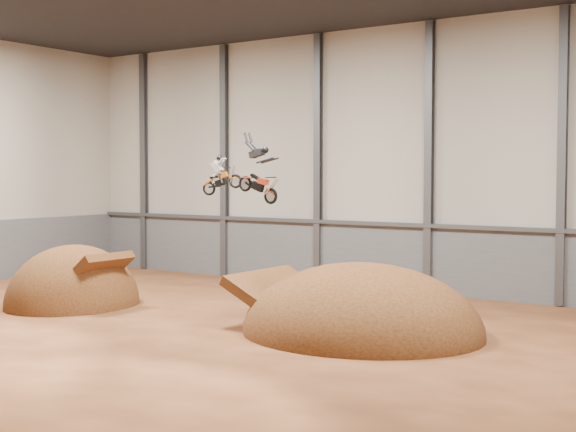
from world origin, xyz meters
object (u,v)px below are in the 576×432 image
object	(u,v)px
fmx_rider_b	(256,168)
takeoff_ramp	(73,305)
fmx_rider_a	(224,172)
landing_ramp	(361,334)

from	to	relation	value
fmx_rider_b	takeoff_ramp	bearing A→B (deg)	-174.25
takeoff_ramp	fmx_rider_a	xyz separation A→B (m)	(8.16, 1.18, 6.29)
landing_ramp	fmx_rider_b	xyz separation A→B (m)	(-4.19, -1.17, 6.42)
landing_ramp	fmx_rider_b	size ratio (longest dim) A/B	3.56
landing_ramp	fmx_rider_a	xyz separation A→B (m)	(-6.41, -0.44, 6.29)
takeoff_ramp	fmx_rider_a	world-z (taller)	fmx_rider_a
landing_ramp	takeoff_ramp	bearing A→B (deg)	-173.63
takeoff_ramp	fmx_rider_b	bearing A→B (deg)	2.52
takeoff_ramp	fmx_rider_b	distance (m)	12.20
fmx_rider_a	fmx_rider_b	size ratio (longest dim) A/B	0.69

